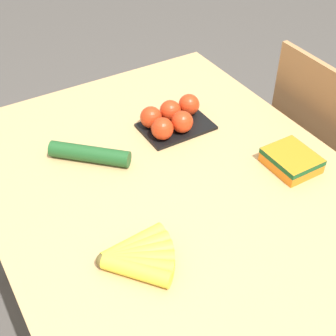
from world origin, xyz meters
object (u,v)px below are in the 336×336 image
(chair, at_px, (324,160))
(cucumber_near, at_px, (90,154))
(tomato_pack, at_px, (172,118))
(carrot_bag, at_px, (292,159))
(banana_bunch, at_px, (136,257))

(chair, bearing_deg, cucumber_near, 81.49)
(tomato_pack, height_order, carrot_bag, tomato_pack)
(banana_bunch, xyz_separation_m, cucumber_near, (-0.41, 0.06, 0.00))
(tomato_pack, relative_size, cucumber_near, 1.08)
(carrot_bag, bearing_deg, chair, 114.25)
(carrot_bag, bearing_deg, tomato_pack, -150.08)
(chair, relative_size, banana_bunch, 5.04)
(carrot_bag, xyz_separation_m, cucumber_near, (-0.33, -0.49, -0.00))
(banana_bunch, relative_size, cucumber_near, 0.88)
(chair, distance_m, banana_bunch, 1.02)
(chair, height_order, tomato_pack, chair)
(chair, height_order, cucumber_near, chair)
(chair, bearing_deg, tomato_pack, 75.29)
(banana_bunch, height_order, tomato_pack, tomato_pack)
(banana_bunch, bearing_deg, chair, 105.10)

